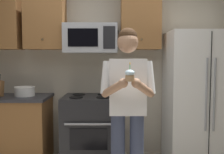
% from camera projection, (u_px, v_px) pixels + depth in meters
% --- Properties ---
extents(wall_back, '(4.40, 0.10, 2.60)m').
position_uv_depth(wall_back, '(102.00, 68.00, 3.90)').
color(wall_back, '#B7AD99').
rests_on(wall_back, ground).
extents(oven_range, '(0.76, 0.70, 0.93)m').
position_uv_depth(oven_range, '(90.00, 129.00, 3.58)').
color(oven_range, black).
rests_on(oven_range, ground).
extents(microwave, '(0.74, 0.41, 0.40)m').
position_uv_depth(microwave, '(90.00, 39.00, 3.60)').
color(microwave, '#9EA0A5').
extents(refrigerator, '(0.90, 0.75, 1.80)m').
position_uv_depth(refrigerator, '(199.00, 98.00, 3.51)').
color(refrigerator, white).
rests_on(refrigerator, ground).
extents(cabinet_row_upper, '(2.78, 0.36, 0.76)m').
position_uv_depth(cabinet_row_upper, '(50.00, 23.00, 3.64)').
color(cabinet_row_upper, brown).
extents(bowl_large_white, '(0.28, 0.28, 0.13)m').
position_uv_depth(bowl_large_white, '(24.00, 91.00, 3.57)').
color(bowl_large_white, white).
rests_on(bowl_large_white, counter_left).
extents(person, '(0.60, 0.48, 1.76)m').
position_uv_depth(person, '(127.00, 101.00, 2.69)').
color(person, '#383F59').
rests_on(person, ground).
extents(cupcake, '(0.09, 0.09, 0.17)m').
position_uv_depth(cupcake, '(129.00, 75.00, 2.34)').
color(cupcake, '#A87F56').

